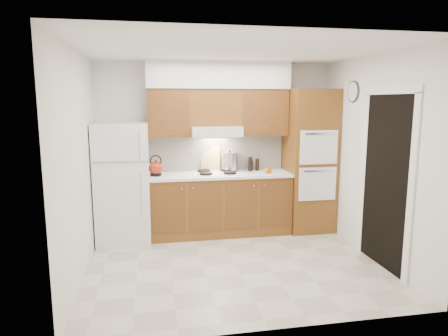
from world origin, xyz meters
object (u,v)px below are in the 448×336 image
Objects in this scene: oven_cabinet at (309,161)px; kettle at (156,168)px; stock_pot at (230,161)px; fridge at (123,183)px.

kettle is at bearing 179.88° from oven_cabinet.
kettle is at bearing -171.12° from stock_pot.
fridge is at bearing -153.68° from kettle.
fridge is 1.64m from stock_pot.
fridge is 0.51m from kettle.
oven_cabinet reaches higher than kettle.
oven_cabinet is at bearing 0.70° from fridge.
stock_pot is at bearing 7.68° from fridge.
kettle is 1.15m from stock_pot.
fridge is at bearing -179.30° from oven_cabinet.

